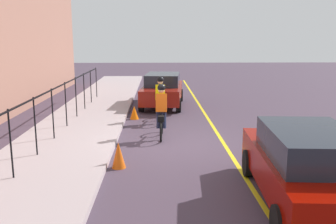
% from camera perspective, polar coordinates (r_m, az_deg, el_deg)
% --- Properties ---
extents(ground_plane, '(80.00, 80.00, 0.00)m').
position_cam_1_polar(ground_plane, '(11.74, 0.84, -4.86)').
color(ground_plane, '#443544').
extents(lane_line_centre, '(36.00, 0.12, 0.01)m').
position_cam_1_polar(lane_line_centre, '(11.91, 8.57, -4.73)').
color(lane_line_centre, yellow).
rests_on(lane_line_centre, ground).
extents(sidewalk, '(40.00, 3.20, 0.15)m').
position_cam_1_polar(sidewalk, '(12.06, -15.57, -4.47)').
color(sidewalk, '#A79799').
rests_on(sidewalk, ground).
extents(iron_fence, '(15.26, 0.04, 1.60)m').
position_cam_1_polar(iron_fence, '(12.85, -16.54, 2.10)').
color(iron_fence, black).
rests_on(iron_fence, sidewalk).
extents(cyclist_lead, '(1.71, 0.37, 1.83)m').
position_cam_1_polar(cyclist_lead, '(14.46, -1.21, 1.92)').
color(cyclist_lead, black).
rests_on(cyclist_lead, ground).
extents(cyclist_follow, '(1.71, 0.37, 1.83)m').
position_cam_1_polar(cyclist_follow, '(12.12, -1.03, 0.09)').
color(cyclist_follow, black).
rests_on(cyclist_follow, ground).
extents(patrol_sedan, '(4.52, 2.18, 1.58)m').
position_cam_1_polar(patrol_sedan, '(7.78, 20.73, -7.75)').
color(patrol_sedan, '#7F0800').
rests_on(patrol_sedan, ground).
extents(parked_sedan_rear, '(4.55, 2.25, 1.58)m').
position_cam_1_polar(parked_sedan_rear, '(18.10, -0.85, 3.55)').
color(parked_sedan_rear, maroon).
rests_on(parked_sedan_rear, ground).
extents(traffic_cone_near, '(0.36, 0.36, 0.69)m').
position_cam_1_polar(traffic_cone_near, '(9.55, -7.68, -6.62)').
color(traffic_cone_near, '#E65B10').
rests_on(traffic_cone_near, ground).
extents(traffic_cone_far, '(0.36, 0.36, 0.55)m').
position_cam_1_polar(traffic_cone_far, '(15.22, -5.26, -0.08)').
color(traffic_cone_far, '#FB6506').
rests_on(traffic_cone_far, ground).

